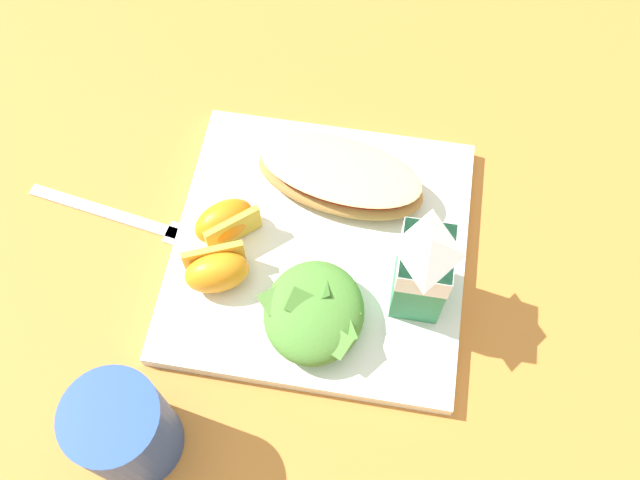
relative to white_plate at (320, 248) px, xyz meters
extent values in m
plane|color=#C67A33|center=(0.00, 0.00, -0.01)|extent=(3.00, 3.00, 0.00)
cube|color=white|center=(0.00, 0.00, 0.00)|extent=(0.28, 0.28, 0.02)
ellipsoid|color=#B77F42|center=(-0.07, 0.01, 0.02)|extent=(0.11, 0.18, 0.03)
ellipsoid|color=maroon|center=(-0.07, 0.01, 0.03)|extent=(0.09, 0.17, 0.01)
ellipsoid|color=#EAD184|center=(-0.07, 0.01, 0.04)|extent=(0.10, 0.17, 0.01)
ellipsoid|color=#4C8433|center=(0.08, 0.01, 0.03)|extent=(0.10, 0.09, 0.04)
cube|color=#3D7028|center=(0.07, 0.03, 0.04)|extent=(0.04, 0.04, 0.01)
cube|color=#3D7028|center=(0.08, 0.00, 0.04)|extent=(0.03, 0.04, 0.01)
cube|color=#5B8E3D|center=(0.10, 0.03, 0.04)|extent=(0.03, 0.04, 0.01)
cube|color=#4C8433|center=(0.09, 0.03, 0.04)|extent=(0.04, 0.03, 0.01)
cube|color=#4C8433|center=(0.08, 0.00, 0.04)|extent=(0.03, 0.04, 0.02)
cube|color=#5B8E3D|center=(0.07, -0.03, 0.04)|extent=(0.04, 0.04, 0.01)
cube|color=#336023|center=(0.06, 0.01, 0.04)|extent=(0.04, 0.03, 0.02)
cube|color=#2D8451|center=(0.03, 0.10, 0.05)|extent=(0.06, 0.04, 0.09)
cube|color=white|center=(0.03, 0.10, 0.08)|extent=(0.06, 0.04, 0.03)
pyramid|color=white|center=(0.03, 0.10, 0.11)|extent=(0.06, 0.04, 0.02)
ellipsoid|color=orange|center=(0.00, -0.09, 0.03)|extent=(0.07, 0.07, 0.04)
cube|color=gold|center=(0.01, -0.08, 0.03)|extent=(0.04, 0.05, 0.03)
ellipsoid|color=orange|center=(0.05, -0.09, 0.03)|extent=(0.06, 0.07, 0.04)
cube|color=gold|center=(0.04, -0.09, 0.03)|extent=(0.03, 0.05, 0.03)
cube|color=silver|center=(-0.01, -0.22, -0.01)|extent=(0.04, 0.17, 0.01)
cube|color=silver|center=(0.01, -0.14, -0.01)|extent=(0.03, 0.04, 0.01)
cylinder|color=#284CA3|center=(0.21, -0.12, 0.04)|extent=(0.08, 0.08, 0.10)
camera|label=1|loc=(0.29, 0.05, 0.61)|focal=39.10mm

